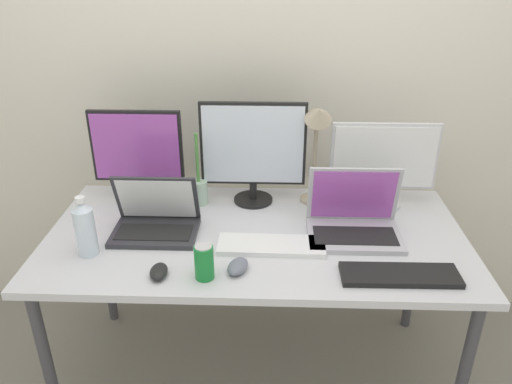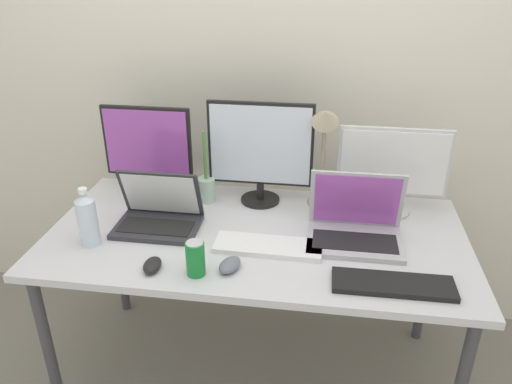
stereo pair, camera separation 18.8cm
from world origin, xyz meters
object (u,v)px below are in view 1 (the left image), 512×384
at_px(monitor_right, 383,163).
at_px(soda_can_by_laptop, 204,262).
at_px(laptop_secondary, 354,220).
at_px(soda_can_near_keyboard, 326,202).
at_px(laptop_silver, 156,219).
at_px(keyboard_main, 271,245).
at_px(mouse_by_keyboard, 159,272).
at_px(bamboo_vase, 199,190).
at_px(desk_lamp, 317,135).
at_px(keyboard_aux, 400,275).
at_px(mouse_by_laptop, 238,266).
at_px(water_bottle, 85,228).
at_px(monitor_left, 138,155).
at_px(monitor_center, 253,150).
at_px(work_desk, 256,246).

height_order(monitor_right, soda_can_by_laptop, monitor_right).
relative_size(monitor_right, laptop_secondary, 1.25).
bearing_deg(monitor_right, soda_can_near_keyboard, -157.13).
bearing_deg(laptop_silver, keyboard_main, -13.02).
bearing_deg(mouse_by_keyboard, monitor_right, 29.53).
xyz_separation_m(monitor_right, bamboo_vase, (-0.78, -0.01, -0.14)).
xyz_separation_m(laptop_secondary, bamboo_vase, (-0.64, 0.23, 0.00)).
distance_m(soda_can_near_keyboard, desk_lamp, 0.28).
bearing_deg(monitor_right, keyboard_aux, -92.87).
xyz_separation_m(laptop_silver, mouse_by_laptop, (0.34, -0.26, -0.04)).
xyz_separation_m(keyboard_main, water_bottle, (-0.67, -0.06, 0.10)).
xyz_separation_m(monitor_left, monitor_right, (1.04, -0.00, -0.02)).
relative_size(mouse_by_keyboard, soda_can_near_keyboard, 0.78).
distance_m(monitor_center, soda_can_by_laptop, 0.62).
bearing_deg(keyboard_aux, water_bottle, 173.80).
bearing_deg(soda_can_by_laptop, water_bottle, 163.34).
height_order(laptop_secondary, mouse_by_keyboard, laptop_secondary).
height_order(laptop_silver, laptop_secondary, laptop_secondary).
bearing_deg(monitor_left, water_bottle, -102.53).
distance_m(mouse_by_keyboard, bamboo_vase, 0.55).
relative_size(monitor_left, mouse_by_keyboard, 4.18).
distance_m(monitor_center, keyboard_main, 0.45).
bearing_deg(bamboo_vase, monitor_right, 1.00).
relative_size(soda_can_near_keyboard, soda_can_by_laptop, 1.00).
distance_m(keyboard_main, keyboard_aux, 0.47).
bearing_deg(monitor_right, desk_lamp, -176.98).
bearing_deg(soda_can_by_laptop, keyboard_aux, 1.89).
height_order(monitor_center, water_bottle, monitor_center).
height_order(work_desk, bamboo_vase, bamboo_vase).
bearing_deg(bamboo_vase, monitor_center, 7.02).
distance_m(work_desk, laptop_secondary, 0.40).
bearing_deg(laptop_silver, monitor_center, 36.62).
xyz_separation_m(keyboard_aux, desk_lamp, (-0.26, 0.52, 0.31)).
relative_size(keyboard_main, soda_can_near_keyboard, 3.18).
height_order(keyboard_main, soda_can_by_laptop, soda_can_by_laptop).
distance_m(monitor_left, keyboard_main, 0.71).
bearing_deg(bamboo_vase, desk_lamp, -0.16).
bearing_deg(laptop_silver, soda_can_near_keyboard, 13.18).
bearing_deg(mouse_by_laptop, keyboard_aux, 14.90).
bearing_deg(water_bottle, laptop_silver, 37.73).
bearing_deg(laptop_silver, monitor_right, 15.82).
distance_m(monitor_left, laptop_silver, 0.33).
relative_size(mouse_by_keyboard, mouse_by_laptop, 0.94).
relative_size(water_bottle, soda_can_near_keyboard, 1.84).
bearing_deg(soda_can_near_keyboard, laptop_silver, -166.82).
height_order(work_desk, keyboard_aux, keyboard_aux).
bearing_deg(desk_lamp, soda_can_near_keyboard, -62.98).
bearing_deg(keyboard_main, mouse_by_laptop, -126.14).
relative_size(laptop_silver, soda_can_by_laptop, 2.60).
relative_size(monitor_left, laptop_silver, 1.26).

